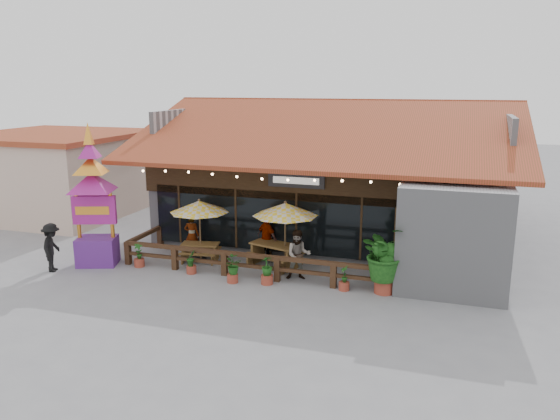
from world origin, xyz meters
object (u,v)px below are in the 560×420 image
(umbrella_left, at_px, (199,207))
(tropical_plant, at_px, (385,254))
(picnic_table_left, at_px, (200,249))
(pedestrian, at_px, (52,247))
(picnic_table_right, at_px, (275,251))
(thai_sign_tower, at_px, (92,186))
(umbrella_right, at_px, (285,210))

(umbrella_left, height_order, tropical_plant, umbrella_left)
(umbrella_left, xyz_separation_m, picnic_table_left, (0.02, -0.07, -1.67))
(tropical_plant, xyz_separation_m, pedestrian, (-11.88, -1.58, -0.43))
(picnic_table_left, height_order, tropical_plant, tropical_plant)
(picnic_table_right, relative_size, thai_sign_tower, 0.38)
(tropical_plant, bearing_deg, pedestrian, -172.44)
(picnic_table_right, bearing_deg, picnic_table_left, -175.00)
(umbrella_right, bearing_deg, umbrella_left, -179.17)
(thai_sign_tower, xyz_separation_m, pedestrian, (-1.10, -1.15, -2.16))
(picnic_table_left, relative_size, pedestrian, 0.91)
(umbrella_left, bearing_deg, picnic_table_right, 3.72)
(tropical_plant, bearing_deg, umbrella_left, 170.07)
(picnic_table_right, bearing_deg, pedestrian, -158.16)
(umbrella_left, bearing_deg, pedestrian, -148.22)
(umbrella_left, relative_size, pedestrian, 1.58)
(picnic_table_right, height_order, tropical_plant, tropical_plant)
(tropical_plant, height_order, pedestrian, tropical_plant)
(umbrella_right, bearing_deg, picnic_table_left, -178.06)
(umbrella_right, relative_size, pedestrian, 1.72)
(picnic_table_left, bearing_deg, pedestrian, -148.90)
(thai_sign_tower, bearing_deg, umbrella_right, 14.15)
(umbrella_right, height_order, picnic_table_left, umbrella_right)
(picnic_table_left, xyz_separation_m, picnic_table_right, (2.98, 0.26, 0.13))
(picnic_table_left, xyz_separation_m, thai_sign_tower, (-3.52, -1.63, 2.60))
(umbrella_right, height_order, thai_sign_tower, thai_sign_tower)
(umbrella_right, relative_size, picnic_table_right, 1.41)
(thai_sign_tower, xyz_separation_m, tropical_plant, (10.78, 0.43, -1.73))
(picnic_table_right, bearing_deg, thai_sign_tower, -163.74)
(umbrella_right, distance_m, pedestrian, 8.66)
(picnic_table_left, relative_size, tropical_plant, 0.71)
(thai_sign_tower, distance_m, pedestrian, 2.68)
(picnic_table_left, distance_m, picnic_table_right, 3.00)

